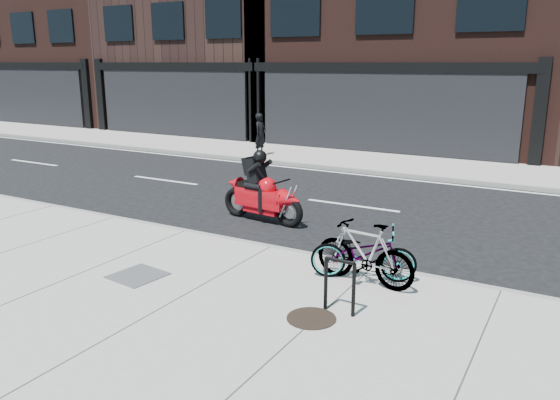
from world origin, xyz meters
The scene contains 12 objects.
ground centered at (0.00, 0.00, 0.00)m, with size 120.00×120.00×0.00m, color black.
sidewalk_near centered at (0.00, -5.00, 0.07)m, with size 60.00×6.00×0.13m, color gray.
sidewalk_far centered at (0.00, 7.75, 0.07)m, with size 60.00×3.50×0.13m, color gray.
building_west centered at (-22.00, 14.50, 6.75)m, with size 10.00×10.00×13.50m, color black.
building_midwest centered at (-12.00, 14.50, 6.00)m, with size 10.00×10.00×12.00m, color black.
bike_rack centered at (2.19, -3.87, 0.58)m, with size 0.46×0.06×0.77m.
bicycle_front centered at (2.04, -2.60, 0.56)m, with size 0.57×1.63×0.86m, color gray.
bicycle_rear centered at (2.11, -2.75, 0.62)m, with size 0.46×1.64×0.98m, color gray.
motorcycle centered at (-1.13, -0.27, 0.65)m, with size 2.15×0.67×1.60m.
pedestrian centered at (-5.48, 6.61, 0.89)m, with size 0.56×0.37×1.53m, color black.
manhole_cover centered at (1.95, -4.22, 0.14)m, with size 0.66×0.66×0.01m, color black.
utility_grate centered at (-1.11, -4.24, 0.14)m, with size 0.75×0.75×0.01m, color #545457.
Camera 1 is at (4.85, -10.17, 3.42)m, focal length 35.00 mm.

